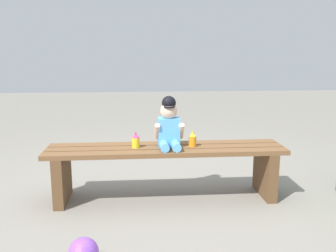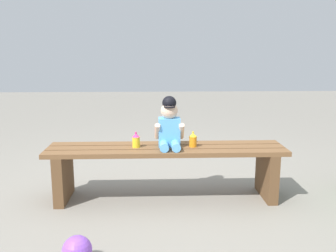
{
  "view_description": "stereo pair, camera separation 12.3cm",
  "coord_description": "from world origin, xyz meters",
  "px_view_note": "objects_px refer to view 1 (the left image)",
  "views": [
    {
      "loc": [
        -0.22,
        -2.85,
        1.18
      ],
      "look_at": [
        0.01,
        -0.05,
        0.61
      ],
      "focal_mm": 39.67,
      "sensor_mm": 36.0,
      "label": 1
    },
    {
      "loc": [
        -0.1,
        -2.85,
        1.18
      ],
      "look_at": [
        0.01,
        -0.05,
        0.61
      ],
      "focal_mm": 39.67,
      "sensor_mm": 36.0,
      "label": 2
    }
  ],
  "objects_px": {
    "sippy_cup_left": "(136,140)",
    "sippy_cup_right": "(193,139)",
    "park_bench": "(166,162)",
    "child_figure": "(169,125)"
  },
  "relations": [
    {
      "from": "child_figure",
      "to": "sippy_cup_right",
      "type": "height_order",
      "value": "child_figure"
    },
    {
      "from": "child_figure",
      "to": "sippy_cup_left",
      "type": "bearing_deg",
      "value": -178.75
    },
    {
      "from": "park_bench",
      "to": "sippy_cup_right",
      "type": "bearing_deg",
      "value": -0.08
    },
    {
      "from": "sippy_cup_left",
      "to": "sippy_cup_right",
      "type": "relative_size",
      "value": 1.0
    },
    {
      "from": "park_bench",
      "to": "sippy_cup_left",
      "type": "relative_size",
      "value": 15.21
    },
    {
      "from": "sippy_cup_right",
      "to": "sippy_cup_left",
      "type": "bearing_deg",
      "value": 180.0
    },
    {
      "from": "sippy_cup_left",
      "to": "sippy_cup_right",
      "type": "bearing_deg",
      "value": 0.0
    },
    {
      "from": "park_bench",
      "to": "child_figure",
      "type": "xyz_separation_m",
      "value": [
        0.03,
        0.01,
        0.3
      ]
    },
    {
      "from": "park_bench",
      "to": "sippy_cup_left",
      "type": "xyz_separation_m",
      "value": [
        -0.24,
        -0.0,
        0.18
      ]
    },
    {
      "from": "child_figure",
      "to": "sippy_cup_left",
      "type": "distance_m",
      "value": 0.29
    }
  ]
}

